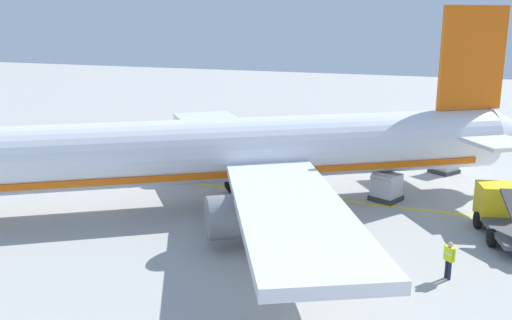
# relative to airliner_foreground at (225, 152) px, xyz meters

# --- Properties ---
(airliner_foreground) EXTENTS (30.99, 36.37, 11.90)m
(airliner_foreground) POSITION_rel_airliner_foreground_xyz_m (0.00, 0.00, 0.00)
(airliner_foreground) COLOR silver
(airliner_foreground) RESTS_ON ground
(service_truck_fuel) EXTENTS (6.40, 3.60, 2.57)m
(service_truck_fuel) POSITION_rel_airliner_foreground_xyz_m (1.31, -15.51, -2.21)
(service_truck_fuel) COLOR yellow
(service_truck_fuel) RESTS_ON ground
(cargo_container_near) EXTENTS (2.16, 2.16, 1.84)m
(cargo_container_near) POSITION_rel_airliner_foreground_xyz_m (4.67, -8.90, -2.53)
(cargo_container_near) COLOR #333338
(cargo_container_near) RESTS_ON ground
(cargo_container_mid) EXTENTS (2.35, 2.35, 1.93)m
(cargo_container_mid) POSITION_rel_airliner_foreground_xyz_m (12.84, -11.90, -2.48)
(cargo_container_mid) COLOR #333338
(cargo_container_mid) RESTS_ON ground
(crew_marshaller) EXTENTS (0.46, 0.51, 1.71)m
(crew_marshaller) POSITION_rel_airliner_foreground_xyz_m (-5.39, -13.10, -2.38)
(crew_marshaller) COLOR #191E33
(crew_marshaller) RESTS_ON ground
(apron_guide_line) EXTENTS (0.30, 60.00, 0.01)m
(apron_guide_line) POSITION_rel_airliner_foreground_xyz_m (3.58, -4.53, -3.39)
(apron_guide_line) COLOR yellow
(apron_guide_line) RESTS_ON ground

